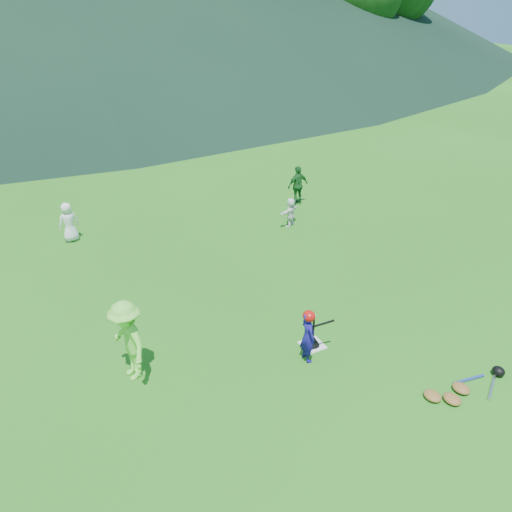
{
  "coord_description": "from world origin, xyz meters",
  "views": [
    {
      "loc": [
        -4.79,
        -6.7,
        6.41
      ],
      "look_at": [
        0.0,
        2.5,
        0.9
      ],
      "focal_mm": 35.0,
      "sensor_mm": 36.0,
      "label": 1
    }
  ],
  "objects_px": {
    "adult_coach": "(128,341)",
    "fielder_a": "(69,222)",
    "equipment_pile": "(462,389)",
    "batting_tee": "(313,340)",
    "batter_child": "(308,336)",
    "home_plate": "(312,345)",
    "fielder_c": "(298,185)",
    "fielder_d": "(291,212)"
  },
  "relations": [
    {
      "from": "adult_coach",
      "to": "fielder_a",
      "type": "relative_size",
      "value": 1.41
    },
    {
      "from": "fielder_a",
      "to": "equipment_pile",
      "type": "bearing_deg",
      "value": 109.19
    },
    {
      "from": "batting_tee",
      "to": "equipment_pile",
      "type": "height_order",
      "value": "batting_tee"
    },
    {
      "from": "adult_coach",
      "to": "batting_tee",
      "type": "bearing_deg",
      "value": 68.04
    },
    {
      "from": "batter_child",
      "to": "equipment_pile",
      "type": "xyz_separation_m",
      "value": [
        2.0,
        -2.06,
        -0.48
      ]
    },
    {
      "from": "batter_child",
      "to": "adult_coach",
      "type": "xyz_separation_m",
      "value": [
        -3.17,
        1.11,
        0.26
      ]
    },
    {
      "from": "adult_coach",
      "to": "batting_tee",
      "type": "xyz_separation_m",
      "value": [
        3.51,
        -0.81,
        -0.68
      ]
    },
    {
      "from": "home_plate",
      "to": "fielder_a",
      "type": "height_order",
      "value": "fielder_a"
    },
    {
      "from": "fielder_a",
      "to": "fielder_c",
      "type": "height_order",
      "value": "fielder_c"
    },
    {
      "from": "batter_child",
      "to": "fielder_a",
      "type": "relative_size",
      "value": 0.95
    },
    {
      "from": "fielder_d",
      "to": "batting_tee",
      "type": "height_order",
      "value": "fielder_d"
    },
    {
      "from": "batter_child",
      "to": "equipment_pile",
      "type": "bearing_deg",
      "value": -131.34
    },
    {
      "from": "batter_child",
      "to": "fielder_c",
      "type": "xyz_separation_m",
      "value": [
        4.11,
        7.02,
        0.12
      ]
    },
    {
      "from": "fielder_c",
      "to": "equipment_pile",
      "type": "relative_size",
      "value": 0.74
    },
    {
      "from": "fielder_c",
      "to": "fielder_d",
      "type": "bearing_deg",
      "value": 46.89
    },
    {
      "from": "batter_child",
      "to": "fielder_c",
      "type": "height_order",
      "value": "fielder_c"
    },
    {
      "from": "fielder_d",
      "to": "home_plate",
      "type": "bearing_deg",
      "value": 38.24
    },
    {
      "from": "adult_coach",
      "to": "fielder_a",
      "type": "height_order",
      "value": "adult_coach"
    },
    {
      "from": "batter_child",
      "to": "equipment_pile",
      "type": "distance_m",
      "value": 2.91
    },
    {
      "from": "batter_child",
      "to": "fielder_d",
      "type": "distance_m",
      "value": 6.35
    },
    {
      "from": "fielder_a",
      "to": "equipment_pile",
      "type": "distance_m",
      "value": 11.02
    },
    {
      "from": "fielder_a",
      "to": "fielder_c",
      "type": "distance_m",
      "value": 7.33
    },
    {
      "from": "adult_coach",
      "to": "batting_tee",
      "type": "relative_size",
      "value": 2.39
    },
    {
      "from": "home_plate",
      "to": "fielder_d",
      "type": "bearing_deg",
      "value": 63.44
    },
    {
      "from": "fielder_c",
      "to": "adult_coach",
      "type": "bearing_deg",
      "value": 34.58
    },
    {
      "from": "fielder_c",
      "to": "batting_tee",
      "type": "bearing_deg",
      "value": 56.16
    },
    {
      "from": "fielder_a",
      "to": "fielder_d",
      "type": "height_order",
      "value": "fielder_a"
    },
    {
      "from": "adult_coach",
      "to": "fielder_a",
      "type": "bearing_deg",
      "value": 171.15
    },
    {
      "from": "fielder_d",
      "to": "batting_tee",
      "type": "bearing_deg",
      "value": 38.24
    },
    {
      "from": "adult_coach",
      "to": "fielder_c",
      "type": "xyz_separation_m",
      "value": [
        7.29,
        5.91,
        -0.14
      ]
    },
    {
      "from": "fielder_c",
      "to": "home_plate",
      "type": "bearing_deg",
      "value": 56.16
    },
    {
      "from": "fielder_d",
      "to": "equipment_pile",
      "type": "distance_m",
      "value": 7.74
    },
    {
      "from": "fielder_c",
      "to": "fielder_d",
      "type": "relative_size",
      "value": 1.49
    },
    {
      "from": "home_plate",
      "to": "batting_tee",
      "type": "bearing_deg",
      "value": 0.0
    },
    {
      "from": "fielder_d",
      "to": "equipment_pile",
      "type": "height_order",
      "value": "fielder_d"
    },
    {
      "from": "fielder_d",
      "to": "equipment_pile",
      "type": "xyz_separation_m",
      "value": [
        -0.99,
        -7.67,
        -0.38
      ]
    },
    {
      "from": "fielder_d",
      "to": "batting_tee",
      "type": "xyz_separation_m",
      "value": [
        -2.65,
        -5.31,
        -0.32
      ]
    },
    {
      "from": "home_plate",
      "to": "batting_tee",
      "type": "height_order",
      "value": "batting_tee"
    },
    {
      "from": "adult_coach",
      "to": "batting_tee",
      "type": "height_order",
      "value": "adult_coach"
    },
    {
      "from": "batting_tee",
      "to": "equipment_pile",
      "type": "distance_m",
      "value": 2.89
    },
    {
      "from": "home_plate",
      "to": "batting_tee",
      "type": "xyz_separation_m",
      "value": [
        0.0,
        0.0,
        0.12
      ]
    },
    {
      "from": "adult_coach",
      "to": "equipment_pile",
      "type": "distance_m",
      "value": 6.11
    }
  ]
}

